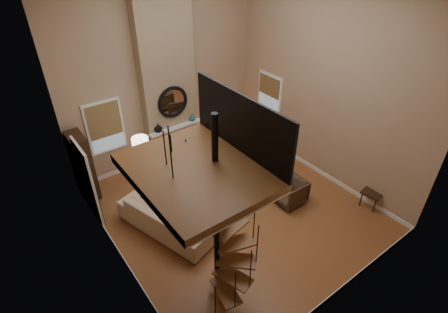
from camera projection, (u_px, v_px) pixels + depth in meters
ground at (233, 208)px, 9.12m from camera, size 6.00×6.50×0.01m
back_wall at (163, 71)px, 9.75m from camera, size 6.00×0.02×5.50m
front_wall at (364, 189)px, 5.42m from camera, size 6.00×0.02×5.50m
left_wall at (100, 160)px, 6.10m from camera, size 0.02×6.50×5.50m
right_wall at (326, 82)px, 9.07m from camera, size 0.02×6.50×5.50m
baseboard_back at (171, 152)px, 11.24m from camera, size 6.00×0.02×0.12m
baseboard_front at (333, 295)px, 6.92m from camera, size 6.00×0.02×0.12m
baseboard_left at (125, 261)px, 7.60m from camera, size 0.02×6.50×0.12m
baseboard_right at (311, 166)px, 10.56m from camera, size 0.02×6.50×0.12m
chimney_breast at (166, 73)px, 9.62m from camera, size 1.60×0.38×5.50m
hearth at (182, 162)px, 10.82m from camera, size 1.50×0.60×0.04m
firebox at (176, 144)px, 10.71m from camera, size 0.95×0.02×0.72m
mantel at (176, 128)px, 10.33m from camera, size 1.70×0.18×0.06m
mirror_frame at (173, 102)px, 9.92m from camera, size 0.94×0.10×0.94m
mirror_disc at (173, 102)px, 9.93m from camera, size 0.80×0.01×0.80m
vase_left at (158, 128)px, 10.00m from camera, size 0.24×0.24×0.25m
vase_right at (192, 117)px, 10.58m from camera, size 0.20×0.20×0.21m
window_back at (105, 126)px, 9.42m from camera, size 1.02×0.06×1.52m
window_right at (269, 97)px, 11.01m from camera, size 0.06×1.02×1.52m
entry_door at (89, 184)px, 8.27m from camera, size 0.10×1.05×2.16m
loft at (202, 166)px, 5.10m from camera, size 1.70×2.20×1.09m
spiral_stair at (217, 229)px, 6.05m from camera, size 1.47×1.47×4.06m
hutch at (83, 166)px, 9.05m from camera, size 0.38×0.81×1.81m
sofa at (167, 217)px, 8.28m from camera, size 1.66×2.67×0.73m
armchair_near at (250, 162)px, 10.23m from camera, size 1.01×1.00×0.76m
armchair_far at (291, 190)px, 9.17m from camera, size 0.79×0.76×0.70m
coffee_table at (232, 199)px, 8.98m from camera, size 1.36×0.95×0.46m
bowl at (231, 192)px, 8.89m from camera, size 0.38×0.38×0.09m
book at (246, 191)px, 8.95m from camera, size 0.29×0.33×0.03m
floor_lamp at (141, 148)px, 8.89m from camera, size 0.42×0.42×1.74m
accent_lamp at (221, 136)px, 11.68m from camera, size 0.13×0.13×0.48m
side_chair at (375, 188)px, 8.96m from camera, size 0.54×0.54×0.99m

